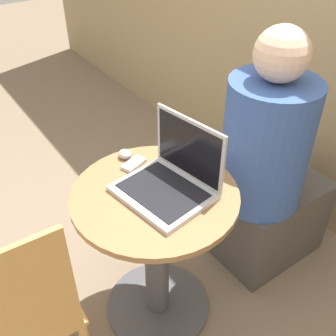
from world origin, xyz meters
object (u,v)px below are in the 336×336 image
object	(u,v)px
laptop	(171,178)
person_seated	(268,180)
chair_empty	(17,319)
cell_phone	(134,164)

from	to	relation	value
laptop	person_seated	bearing A→B (deg)	88.82
chair_empty	cell_phone	bearing A→B (deg)	109.89
cell_phone	chair_empty	xyz separation A→B (m)	(0.22, -0.60, -0.26)
laptop	person_seated	size ratio (longest dim) A/B	0.30
cell_phone	person_seated	size ratio (longest dim) A/B	0.09
laptop	person_seated	xyz separation A→B (m)	(0.01, 0.55, -0.25)
chair_empty	person_seated	distance (m)	1.19
person_seated	laptop	bearing A→B (deg)	-91.18
cell_phone	chair_empty	bearing A→B (deg)	-70.11
cell_phone	person_seated	distance (m)	0.66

